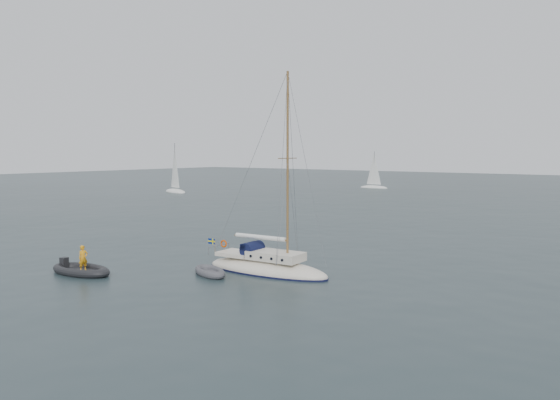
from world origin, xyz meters
The scene contains 6 objects.
ground centered at (0.00, 0.00, 0.00)m, with size 300.00×300.00×0.00m, color black.
sailboat centered at (-2.77, -0.28, 0.90)m, with size 8.36×2.51×11.90m.
dinghy centered at (-4.97, -2.71, 0.19)m, with size 2.95×1.33×0.42m.
rib centered at (-11.10, -6.92, 0.26)m, with size 4.18×1.90×1.69m.
distant_yacht_a centered at (-53.08, 38.58, 3.76)m, with size 6.65×3.55×8.81m.
distant_yacht_c centered at (-30.98, 68.41, 3.16)m, with size 5.58×2.98×7.40m.
Camera 1 is at (16.43, -24.69, 7.02)m, focal length 35.00 mm.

